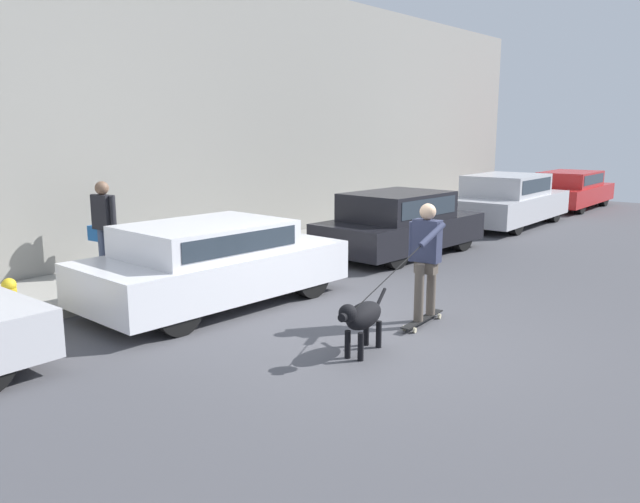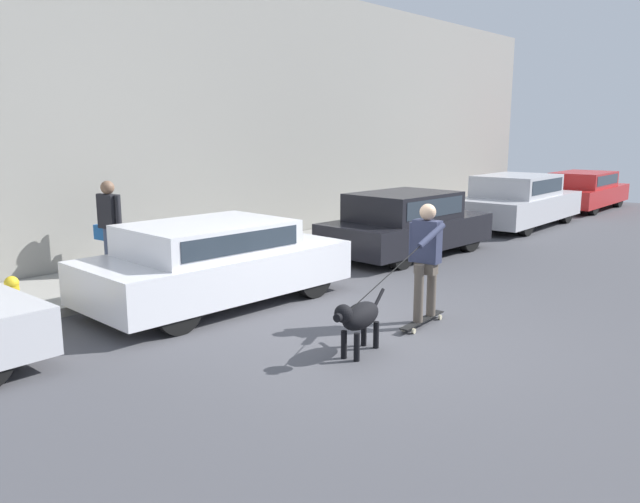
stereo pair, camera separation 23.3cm
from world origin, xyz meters
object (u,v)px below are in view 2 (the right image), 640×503
(parked_car_2, at_px, (406,224))
(parked_car_4, at_px, (584,191))
(parked_car_3, at_px, (518,202))
(pedestrian_with_bag, at_px, (109,222))
(parked_car_1, at_px, (215,263))
(fire_hydrant, at_px, (14,304))
(dog, at_px, (359,317))
(skateboarder, at_px, (426,256))

(parked_car_2, distance_m, parked_car_4, 10.26)
(parked_car_3, relative_size, parked_car_4, 1.07)
(parked_car_4, bearing_deg, pedestrian_with_bag, 169.31)
(parked_car_1, height_order, parked_car_2, parked_car_2)
(parked_car_3, distance_m, pedestrian_with_bag, 10.89)
(parked_car_3, height_order, pedestrian_with_bag, pedestrian_with_bag)
(parked_car_1, height_order, fire_hydrant, parked_car_1)
(parked_car_1, height_order, dog, parked_car_1)
(parked_car_4, xyz_separation_m, pedestrian_with_bag, (-15.57, 2.48, 0.41))
(parked_car_2, xyz_separation_m, fire_hydrant, (-7.64, 0.78, -0.24))
(dog, height_order, skateboarder, skateboarder)
(parked_car_1, distance_m, dog, 2.95)
(skateboarder, bearing_deg, parked_car_1, -72.32)
(parked_car_2, height_order, pedestrian_with_bag, pedestrian_with_bag)
(parked_car_2, relative_size, skateboarder, 1.72)
(parked_car_3, bearing_deg, parked_car_4, -1.74)
(parked_car_3, relative_size, fire_hydrant, 6.03)
(parked_car_3, height_order, dog, parked_car_3)
(pedestrian_with_bag, bearing_deg, parked_car_4, -15.24)
(parked_car_4, distance_m, fire_hydrant, 17.92)
(parked_car_2, bearing_deg, fire_hydrant, 176.31)
(parked_car_3, height_order, skateboarder, skateboarder)
(parked_car_2, bearing_deg, parked_car_3, 2.10)
(pedestrian_with_bag, bearing_deg, parked_car_3, -19.35)
(parked_car_3, xyz_separation_m, parked_car_4, (4.97, -0.00, -0.06))
(parked_car_2, xyz_separation_m, pedestrian_with_bag, (-5.31, 2.47, 0.38))
(parked_car_3, xyz_separation_m, dog, (-10.57, -2.93, -0.22))
(parked_car_2, height_order, parked_car_4, parked_car_2)
(parked_car_1, bearing_deg, parked_car_3, 1.78)
(parked_car_2, bearing_deg, skateboarder, -140.69)
(skateboarder, relative_size, fire_hydrant, 3.03)
(parked_car_3, height_order, fire_hydrant, parked_car_3)
(dog, bearing_deg, parked_car_2, -162.03)
(pedestrian_with_bag, bearing_deg, dog, -95.84)
(parked_car_4, bearing_deg, parked_car_1, 178.34)
(skateboarder, height_order, pedestrian_with_bag, pedestrian_with_bag)
(skateboarder, bearing_deg, parked_car_3, -167.42)
(dog, distance_m, pedestrian_with_bag, 5.44)
(pedestrian_with_bag, relative_size, fire_hydrant, 2.10)
(parked_car_3, relative_size, skateboarder, 1.99)
(parked_car_2, distance_m, pedestrian_with_bag, 5.87)
(parked_car_1, distance_m, parked_car_2, 5.02)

